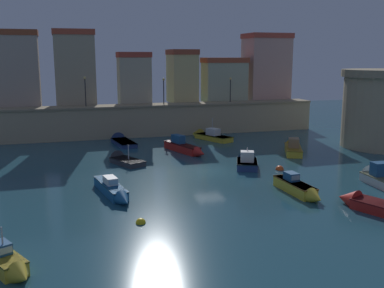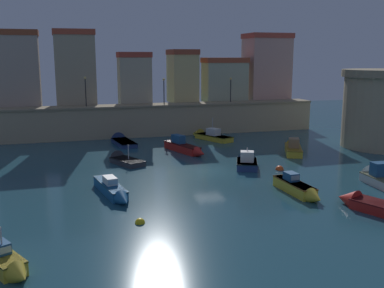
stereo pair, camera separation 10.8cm
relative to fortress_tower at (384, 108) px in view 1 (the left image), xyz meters
The scene contains 20 objects.
ground_plane 23.10m from the fortress_tower, 167.72° to the right, with size 109.72×109.72×0.00m, color #1E4756.
quay_wall 26.83m from the fortress_tower, 146.02° to the left, with size 41.90×3.24×4.01m.
old_town_backdrop 28.43m from the fortress_tower, 139.34° to the left, with size 40.29×4.85×9.62m.
fortress_tower is the anchor object (origin of this frame).
quay_lamp_0 34.98m from the fortress_tower, 154.68° to the left, with size 0.32×0.32×3.64m.
quay_lamp_1 26.43m from the fortress_tower, 145.50° to the left, with size 0.32×0.32×3.32m.
quay_lamp_2 19.59m from the fortress_tower, 130.02° to the left, with size 0.32×0.32×3.29m.
moored_boat_0 11.72m from the fortress_tower, behind, with size 3.95×6.07×2.05m.
moored_boat_1 22.82m from the fortress_tower, 143.57° to the right, with size 1.38×5.66×1.57m.
moored_boat_2 19.13m from the fortress_tower, 167.19° to the right, with size 3.23×4.52×2.43m.
moored_boat_3 29.53m from the fortress_tower, behind, with size 3.49×4.98×2.49m.
moored_boat_4 42.76m from the fortress_tower, 151.75° to the right, with size 3.11×4.52×2.33m.
moored_boat_5 24.01m from the fortress_tower, 129.38° to the right, with size 4.13×7.01×2.91m.
moored_boat_6 16.57m from the fortress_tower, 130.26° to the right, with size 2.14×4.36×2.33m.
moored_boat_7 32.96m from the fortress_tower, 162.67° to the right, with size 2.28×6.72×1.44m.
moored_boat_8 22.72m from the fortress_tower, behind, with size 3.23×6.88×1.83m.
moored_boat_9 20.49m from the fortress_tower, 149.42° to the left, with size 4.25×6.54×3.22m.
moored_boat_10 30.29m from the fortress_tower, 158.92° to the left, with size 2.63×6.50×1.71m.
mooring_buoy_0 34.43m from the fortress_tower, 152.54° to the right, with size 0.63×0.63×0.63m, color yellow.
mooring_buoy_1 17.67m from the fortress_tower, 158.68° to the right, with size 0.74×0.74×0.74m, color #EA4C19.
Camera 1 is at (-12.52, -36.73, 10.02)m, focal length 41.92 mm.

